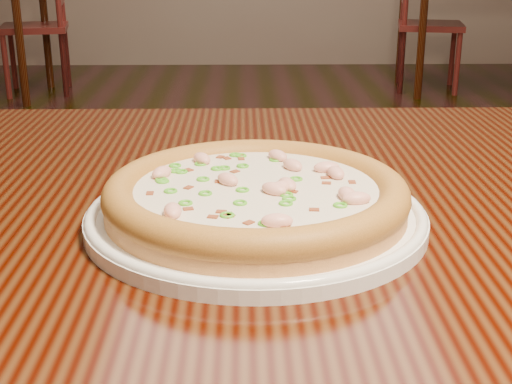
{
  "coord_description": "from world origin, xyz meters",
  "views": [
    {
      "loc": [
        -0.17,
        -1.4,
        0.99
      ],
      "look_at": [
        -0.16,
        -0.83,
        0.78
      ],
      "focal_mm": 50.0,
      "sensor_mm": 36.0,
      "label": 1
    }
  ],
  "objects_px": {
    "hero_table": "(376,297)",
    "pizza": "(256,195)",
    "chair_c": "(422,24)",
    "plate": "(256,215)",
    "chair_b": "(43,26)"
  },
  "relations": [
    {
      "from": "hero_table",
      "to": "pizza",
      "type": "xyz_separation_m",
      "value": [
        -0.12,
        -0.05,
        0.13
      ]
    },
    {
      "from": "pizza",
      "to": "chair_c",
      "type": "xyz_separation_m",
      "value": [
        1.2,
        4.3,
        -0.34
      ]
    },
    {
      "from": "plate",
      "to": "chair_c",
      "type": "distance_m",
      "value": 4.48
    },
    {
      "from": "chair_b",
      "to": "hero_table",
      "type": "bearing_deg",
      "value": -70.92
    },
    {
      "from": "plate",
      "to": "chair_c",
      "type": "bearing_deg",
      "value": 74.4
    },
    {
      "from": "plate",
      "to": "chair_c",
      "type": "height_order",
      "value": "chair_c"
    },
    {
      "from": "hero_table",
      "to": "chair_c",
      "type": "xyz_separation_m",
      "value": [
        1.08,
        4.25,
        -0.21
      ]
    },
    {
      "from": "hero_table",
      "to": "chair_b",
      "type": "xyz_separation_m",
      "value": [
        -1.45,
        4.19,
        -0.21
      ]
    },
    {
      "from": "hero_table",
      "to": "plate",
      "type": "distance_m",
      "value": 0.17
    },
    {
      "from": "pizza",
      "to": "chair_b",
      "type": "bearing_deg",
      "value": 107.41
    },
    {
      "from": "hero_table",
      "to": "chair_c",
      "type": "relative_size",
      "value": 1.26
    },
    {
      "from": "plate",
      "to": "pizza",
      "type": "xyz_separation_m",
      "value": [
        0.0,
        0.0,
        0.02
      ]
    },
    {
      "from": "plate",
      "to": "chair_b",
      "type": "distance_m",
      "value": 4.45
    },
    {
      "from": "hero_table",
      "to": "chair_b",
      "type": "bearing_deg",
      "value": 109.08
    },
    {
      "from": "plate",
      "to": "pizza",
      "type": "height_order",
      "value": "pizza"
    }
  ]
}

